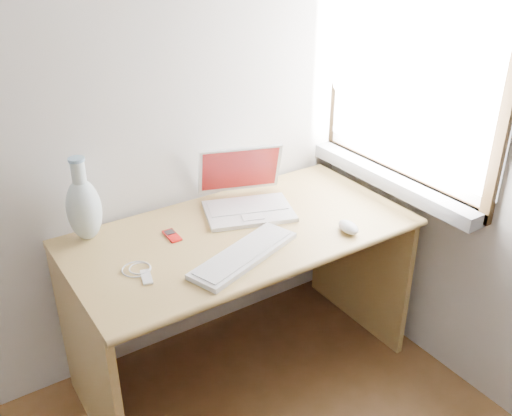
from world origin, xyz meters
TOP-DOWN VIEW (x-y plane):
  - window at (1.72, 1.30)m, footprint 0.11×0.99m
  - desk at (0.97, 1.46)m, footprint 1.37×0.68m
  - laptop at (1.07, 1.53)m, footprint 0.42×0.41m
  - external_keyboard at (0.87, 1.20)m, footprint 0.49×0.29m
  - mouse at (1.32, 1.13)m, footprint 0.08×0.12m
  - ipod at (0.72, 1.48)m, footprint 0.05×0.10m
  - cable_coil at (0.51, 1.34)m, footprint 0.12×0.12m
  - remote at (0.52, 1.27)m, footprint 0.06×0.10m
  - vase at (0.44, 1.64)m, footprint 0.13×0.13m

SIDE VIEW (x-z plane):
  - desk at x=0.97m, z-range 0.15..0.88m
  - cable_coil at x=0.51m, z-range 0.72..0.73m
  - remote at x=0.52m, z-range 0.72..0.73m
  - ipod at x=0.72m, z-range 0.72..0.73m
  - external_keyboard at x=0.87m, z-range 0.72..0.75m
  - mouse at x=1.32m, z-range 0.72..0.76m
  - laptop at x=1.07m, z-range 0.66..0.90m
  - vase at x=0.44m, z-range 0.69..1.03m
  - window at x=1.72m, z-range 0.72..1.83m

